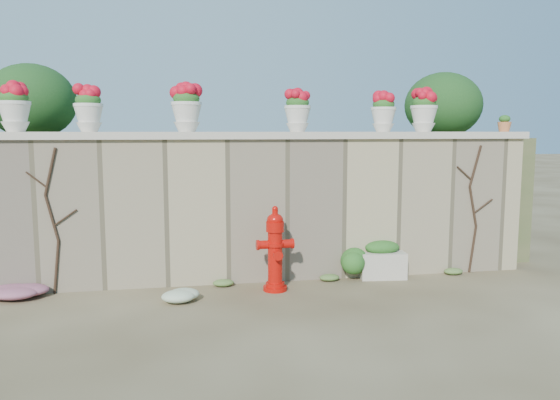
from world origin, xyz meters
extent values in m
plane|color=#483924|center=(0.00, 0.00, 0.00)|extent=(80.00, 80.00, 0.00)
cube|color=#9C8D68|center=(0.00, 1.80, 1.00)|extent=(8.00, 0.40, 2.00)
cube|color=beige|center=(0.00, 1.80, 2.05)|extent=(8.10, 0.52, 0.10)
cube|color=#384C23|center=(0.00, 5.00, 1.00)|extent=(9.00, 6.00, 2.00)
ellipsoid|color=#143814|center=(-3.20, 3.00, 2.55)|extent=(1.30, 1.30, 1.10)
ellipsoid|color=#143814|center=(3.40, 3.00, 2.55)|extent=(1.30, 1.30, 1.10)
cylinder|color=black|center=(-2.66, 1.58, 0.35)|extent=(0.12, 0.04, 0.70)
cylinder|color=black|center=(-2.69, 1.58, 1.00)|extent=(0.17, 0.04, 0.61)
cylinder|color=black|center=(-2.67, 1.58, 1.60)|extent=(0.18, 0.04, 0.61)
cylinder|color=black|center=(-2.52, 1.58, 1.00)|extent=(0.30, 0.02, 0.22)
cylinder|color=black|center=(-2.85, 1.58, 1.50)|extent=(0.25, 0.02, 0.21)
cylinder|color=black|center=(3.24, 1.58, 0.35)|extent=(0.12, 0.04, 0.70)
cylinder|color=black|center=(3.22, 1.58, 1.00)|extent=(0.17, 0.04, 0.61)
cylinder|color=black|center=(3.23, 1.58, 1.60)|extent=(0.18, 0.04, 0.61)
cylinder|color=black|center=(3.38, 1.58, 1.00)|extent=(0.30, 0.02, 0.22)
cylinder|color=black|center=(3.05, 1.58, 1.50)|extent=(0.25, 0.02, 0.21)
cylinder|color=#B30C06|center=(0.16, 1.20, 0.03)|extent=(0.32, 0.32, 0.06)
cylinder|color=#B30C06|center=(0.16, 1.20, 0.45)|extent=(0.19, 0.19, 0.70)
cylinder|color=#B30C06|center=(0.16, 1.20, 0.63)|extent=(0.24, 0.24, 0.05)
cylinder|color=#B30C06|center=(0.16, 1.20, 0.86)|extent=(0.24, 0.24, 0.14)
ellipsoid|color=#B30C06|center=(0.16, 1.20, 0.98)|extent=(0.22, 0.22, 0.16)
cylinder|color=#B30C06|center=(0.16, 1.20, 1.07)|extent=(0.08, 0.08, 0.11)
cylinder|color=#B30C06|center=(0.01, 1.19, 0.63)|extent=(0.16, 0.12, 0.11)
cylinder|color=#B30C06|center=(0.32, 1.20, 0.63)|extent=(0.16, 0.12, 0.11)
cylinder|color=#B30C06|center=(0.17, 1.07, 0.51)|extent=(0.11, 0.12, 0.10)
cube|color=beige|center=(1.80, 1.55, 0.19)|extent=(0.69, 0.45, 0.38)
ellipsoid|color=#1E5119|center=(1.80, 1.55, 0.44)|extent=(0.53, 0.36, 0.20)
ellipsoid|color=#1E5119|center=(1.36, 1.50, 0.29)|extent=(0.61, 0.55, 0.58)
ellipsoid|color=#CF2993|center=(-3.13, 1.39, 0.11)|extent=(0.82, 0.55, 0.22)
ellipsoid|color=white|center=(-1.01, 0.90, 0.10)|extent=(0.53, 0.43, 0.19)
ellipsoid|color=#1E5119|center=(-3.11, 1.80, 2.53)|extent=(0.35, 0.35, 0.21)
ellipsoid|color=red|center=(-3.11, 1.80, 2.62)|extent=(0.30, 0.30, 0.22)
ellipsoid|color=#1E5119|center=(-2.21, 1.80, 2.51)|extent=(0.33, 0.33, 0.20)
ellipsoid|color=red|center=(-2.21, 1.80, 2.59)|extent=(0.29, 0.29, 0.20)
ellipsoid|color=#1E5119|center=(-0.94, 1.80, 2.54)|extent=(0.36, 0.36, 0.21)
ellipsoid|color=red|center=(-0.94, 1.80, 2.63)|extent=(0.31, 0.31, 0.22)
ellipsoid|color=#1E5119|center=(0.59, 1.80, 2.50)|extent=(0.32, 0.32, 0.19)
ellipsoid|color=red|center=(0.59, 1.80, 2.59)|extent=(0.28, 0.28, 0.20)
ellipsoid|color=#1E5119|center=(1.86, 1.80, 2.49)|extent=(0.31, 0.31, 0.19)
ellipsoid|color=red|center=(1.86, 1.80, 2.57)|extent=(0.27, 0.27, 0.20)
ellipsoid|color=#1E5119|center=(2.49, 1.80, 2.52)|extent=(0.34, 0.34, 0.20)
ellipsoid|color=red|center=(2.49, 1.80, 2.61)|extent=(0.30, 0.30, 0.21)
ellipsoid|color=#1E5119|center=(3.80, 1.80, 2.28)|extent=(0.17, 0.17, 0.12)
camera|label=1|loc=(-1.06, -5.76, 2.11)|focal=35.00mm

